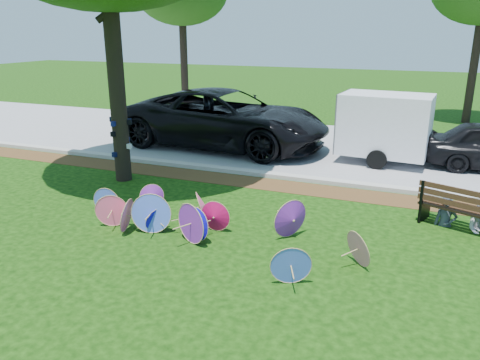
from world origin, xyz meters
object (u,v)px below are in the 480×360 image
object	(u,v)px
parasol_pile	(195,219)
park_bench	(466,208)
cargo_trailer	(385,124)
black_van	(225,119)
person_left	(449,198)

from	to	relation	value
parasol_pile	park_bench	distance (m)	5.70
parasol_pile	cargo_trailer	bearing A→B (deg)	67.18
black_van	park_bench	distance (m)	9.06
cargo_trailer	person_left	size ratio (longest dim) A/B	2.08
park_bench	person_left	world-z (taller)	person_left
cargo_trailer	parasol_pile	bearing A→B (deg)	-107.81
person_left	parasol_pile	bearing A→B (deg)	-154.23
park_bench	cargo_trailer	bearing A→B (deg)	134.65
cargo_trailer	person_left	bearing A→B (deg)	-64.33
parasol_pile	black_van	distance (m)	7.69
parasol_pile	person_left	xyz separation A→B (m)	(4.82, 2.45, 0.27)
person_left	cargo_trailer	bearing A→B (deg)	109.52
parasol_pile	black_van	size ratio (longest dim) A/B	0.86
parasol_pile	person_left	distance (m)	5.41
parasol_pile	person_left	world-z (taller)	person_left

